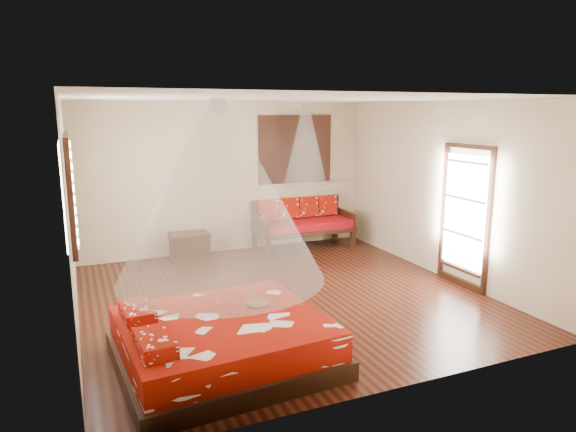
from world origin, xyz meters
The scene contains 10 objects.
room centered at (0.00, 0.00, 1.40)m, with size 5.54×5.54×2.84m.
bed centered at (-1.36, -1.60, 0.25)m, with size 2.26×2.07×0.64m.
daybed centered at (1.39, 2.39, 0.52)m, with size 1.90×0.84×0.97m.
storage_chest centered at (-0.82, 2.45, 0.24)m, with size 0.70×0.51×0.48m.
shutter_panel centered at (1.39, 2.72, 1.90)m, with size 1.52×0.06×1.32m.
window_left centered at (-2.71, 0.20, 1.70)m, with size 0.10×1.74×1.34m.
glazed_door centered at (2.72, -0.60, 1.07)m, with size 0.08×1.02×2.16m.
wine_tray centered at (-0.88, -1.36, 0.56)m, with size 0.26×0.26×0.21m.
mosquito_net_main centered at (-1.35, -1.60, 1.85)m, with size 2.12×2.12×1.80m, color white.
mosquito_net_daybed centered at (1.39, 2.25, 2.00)m, with size 0.83×0.83×1.50m, color white.
Camera 1 is at (-2.69, -6.51, 2.65)m, focal length 32.00 mm.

